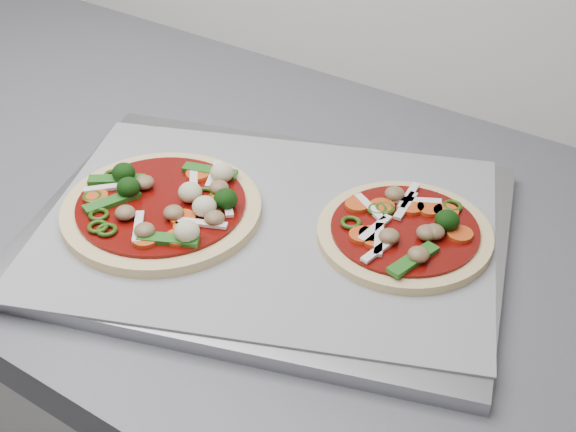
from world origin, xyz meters
The scene contains 4 objects.
baking_tray centered at (-0.67, 1.26, 0.91)m, with size 0.46×0.34×0.02m, color #95949A.
parchment centered at (-0.67, 1.26, 0.92)m, with size 0.44×0.32×0.00m, color gray.
pizza_left centered at (-0.76, 1.21, 0.93)m, with size 0.24×0.24×0.03m.
pizza_right centered at (-0.55, 1.31, 0.93)m, with size 0.18×0.18×0.03m.
Camera 1 is at (-0.30, 0.75, 1.39)m, focal length 50.00 mm.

